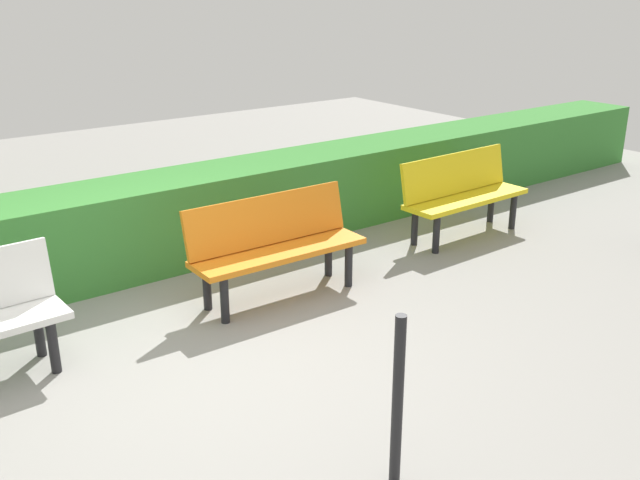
# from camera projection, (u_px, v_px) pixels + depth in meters

# --- Properties ---
(ground_plane) EXTENTS (17.64, 17.64, 0.00)m
(ground_plane) POSITION_uv_depth(u_px,v_px,m) (186.00, 367.00, 5.01)
(ground_plane) COLOR gray
(bench_yellow) EXTENTS (1.51, 0.49, 0.86)m
(bench_yellow) POSITION_uv_depth(u_px,v_px,m) (462.00, 191.00, 7.47)
(bench_yellow) COLOR yellow
(bench_yellow) RESTS_ON ground_plane
(bench_orange) EXTENTS (1.55, 0.50, 0.86)m
(bench_orange) POSITION_uv_depth(u_px,v_px,m) (275.00, 242.00, 6.02)
(bench_orange) COLOR orange
(bench_orange) RESTS_ON ground_plane
(hedge_row) EXTENTS (13.64, 0.78, 0.83)m
(hedge_row) POSITION_uv_depth(u_px,v_px,m) (200.00, 214.00, 6.98)
(hedge_row) COLOR #387F33
(hedge_row) RESTS_ON ground_plane
(railing_post_mid) EXTENTS (0.06, 0.06, 1.00)m
(railing_post_mid) POSITION_uv_depth(u_px,v_px,m) (398.00, 402.00, 3.70)
(railing_post_mid) COLOR black
(railing_post_mid) RESTS_ON ground_plane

